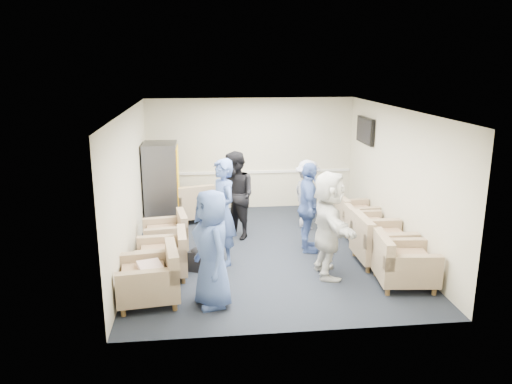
{
  "coord_description": "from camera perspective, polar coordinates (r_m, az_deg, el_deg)",
  "views": [
    {
      "loc": [
        -1.22,
        -8.93,
        3.54
      ],
      "look_at": [
        -0.19,
        0.2,
        1.13
      ],
      "focal_mm": 35.0,
      "sensor_mm": 36.0,
      "label": 1
    }
  ],
  "objects": [
    {
      "name": "armchair_corner",
      "position": [
        11.47,
        -7.48,
        -1.45
      ],
      "size": [
        1.15,
        1.15,
        0.74
      ],
      "rotation": [
        0.0,
        0.0,
        3.44
      ],
      "color": "#8B745A",
      "rests_on": "floor"
    },
    {
      "name": "armchair_left_far",
      "position": [
        9.7,
        -10.01,
        -4.9
      ],
      "size": [
        0.9,
        0.9,
        0.64
      ],
      "rotation": [
        0.0,
        0.0,
        -1.42
      ],
      "color": "#8B745A",
      "rests_on": "floor"
    },
    {
      "name": "ceiling",
      "position": [
        9.05,
        1.35,
        9.4
      ],
      "size": [
        6.0,
        6.0,
        0.0
      ],
      "primitive_type": "plane",
      "rotation": [
        3.14,
        0.0,
        0.0
      ],
      "color": "white",
      "rests_on": "back_wall"
    },
    {
      "name": "armchair_right_near",
      "position": [
        8.48,
        16.27,
        -7.93
      ],
      "size": [
        0.99,
        0.99,
        0.72
      ],
      "rotation": [
        0.0,
        0.0,
        1.47
      ],
      "color": "#8B745A",
      "rests_on": "floor"
    },
    {
      "name": "armchair_right_midnear",
      "position": [
        9.25,
        13.91,
        -5.71
      ],
      "size": [
        0.95,
        0.95,
        0.76
      ],
      "rotation": [
        0.0,
        0.0,
        1.57
      ],
      "color": "#8B745A",
      "rests_on": "floor"
    },
    {
      "name": "person_mid_right",
      "position": [
        9.45,
        6.0,
        -1.79
      ],
      "size": [
        0.54,
        1.06,
        1.73
      ],
      "primitive_type": "imported",
      "rotation": [
        0.0,
        0.0,
        1.46
      ],
      "color": "#3D5492",
      "rests_on": "floor"
    },
    {
      "name": "floor",
      "position": [
        9.68,
        1.26,
        -6.72
      ],
      "size": [
        6.0,
        6.0,
        0.0
      ],
      "primitive_type": "plane",
      "color": "black",
      "rests_on": "ground"
    },
    {
      "name": "pillow",
      "position": [
        7.7,
        -12.0,
        -8.53
      ],
      "size": [
        0.45,
        0.52,
        0.13
      ],
      "primitive_type": "cube",
      "rotation": [
        0.0,
        0.0,
        -1.27
      ],
      "color": "beige",
      "rests_on": "armchair_left_near"
    },
    {
      "name": "person_back_left",
      "position": [
        10.13,
        -2.31,
        -0.4
      ],
      "size": [
        1.04,
        1.1,
        1.8
      ],
      "primitive_type": "imported",
      "rotation": [
        0.0,
        0.0,
        -1.02
      ],
      "color": "black",
      "rests_on": "floor"
    },
    {
      "name": "left_wall",
      "position": [
        9.28,
        -14.18,
        0.62
      ],
      "size": [
        0.02,
        6.0,
        2.7
      ],
      "primitive_type": "cube",
      "color": "beige",
      "rests_on": "floor"
    },
    {
      "name": "front_wall",
      "position": [
        6.44,
        4.91,
        -5.22
      ],
      "size": [
        5.0,
        0.02,
        2.7
      ],
      "primitive_type": "cube",
      "color": "beige",
      "rests_on": "floor"
    },
    {
      "name": "back_wall",
      "position": [
        12.19,
        -0.59,
        4.37
      ],
      "size": [
        5.0,
        0.02,
        2.7
      ],
      "primitive_type": "cube",
      "color": "beige",
      "rests_on": "floor"
    },
    {
      "name": "chair_rail",
      "position": [
        12.26,
        -0.58,
        2.29
      ],
      "size": [
        4.98,
        0.04,
        0.06
      ],
      "primitive_type": "cube",
      "color": "silver",
      "rests_on": "back_wall"
    },
    {
      "name": "armchair_left_near",
      "position": [
        7.78,
        -11.82,
        -9.73
      ],
      "size": [
        1.01,
        1.01,
        0.72
      ],
      "rotation": [
        0.0,
        0.0,
        -1.44
      ],
      "color": "#8B745A",
      "rests_on": "floor"
    },
    {
      "name": "right_wall",
      "position": [
        9.92,
        15.77,
        1.41
      ],
      "size": [
        0.02,
        6.0,
        2.7
      ],
      "primitive_type": "cube",
      "color": "beige",
      "rests_on": "floor"
    },
    {
      "name": "person_front_left",
      "position": [
        7.35,
        -5.06,
        -6.48
      ],
      "size": [
        0.8,
        1.0,
        1.78
      ],
      "primitive_type": "imported",
      "rotation": [
        0.0,
        0.0,
        -1.26
      ],
      "color": "#3D5492",
      "rests_on": "floor"
    },
    {
      "name": "armchair_right_midfar",
      "position": [
        10.22,
        12.26,
        -4.04
      ],
      "size": [
        0.79,
        0.79,
        0.62
      ],
      "rotation": [
        0.0,
        0.0,
        1.56
      ],
      "color": "#8B745A",
      "rests_on": "floor"
    },
    {
      "name": "armchair_right_far",
      "position": [
        10.97,
        11.07,
        -2.63
      ],
      "size": [
        0.84,
        0.84,
        0.64
      ],
      "rotation": [
        0.0,
        0.0,
        1.62
      ],
      "color": "#8B745A",
      "rests_on": "floor"
    },
    {
      "name": "person_front_right",
      "position": [
        8.4,
        8.29,
        -3.68
      ],
      "size": [
        0.58,
        1.7,
        1.82
      ],
      "primitive_type": "imported",
      "rotation": [
        0.0,
        0.0,
        1.54
      ],
      "color": "silver",
      "rests_on": "floor"
    },
    {
      "name": "vending_machine",
      "position": [
        11.24,
        -10.71,
        0.94
      ],
      "size": [
        0.74,
        0.86,
        1.82
      ],
      "color": "#4E4E56",
      "rests_on": "floor"
    },
    {
      "name": "backpack",
      "position": [
        8.78,
        -6.87,
        -7.58
      ],
      "size": [
        0.3,
        0.26,
        0.43
      ],
      "rotation": [
        0.0,
        0.0,
        -0.39
      ],
      "color": "black",
      "rests_on": "floor"
    },
    {
      "name": "person_mid_left",
      "position": [
        8.83,
        -3.85,
        -2.32
      ],
      "size": [
        0.68,
        0.82,
        1.91
      ],
      "primitive_type": "imported",
      "rotation": [
        0.0,
        0.0,
        -1.19
      ],
      "color": "#3D5492",
      "rests_on": "floor"
    },
    {
      "name": "armchair_left_mid",
      "position": [
        8.61,
        -10.33,
        -7.4
      ],
      "size": [
        0.89,
        0.89,
        0.67
      ],
      "rotation": [
        0.0,
        0.0,
        -1.5
      ],
      "color": "#8B745A",
      "rests_on": "floor"
    },
    {
      "name": "person_back_right",
      "position": [
        10.79,
        5.88,
        -0.31
      ],
      "size": [
        0.76,
        1.08,
        1.51
      ],
      "primitive_type": "imported",
      "rotation": [
        0.0,
        0.0,
        1.79
      ],
      "color": "beige",
      "rests_on": "floor"
    },
    {
      "name": "tv",
      "position": [
        11.43,
        12.36,
        6.88
      ],
      "size": [
        0.1,
        1.0,
        0.58
      ],
      "color": "black",
      "rests_on": "right_wall"
    }
  ]
}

